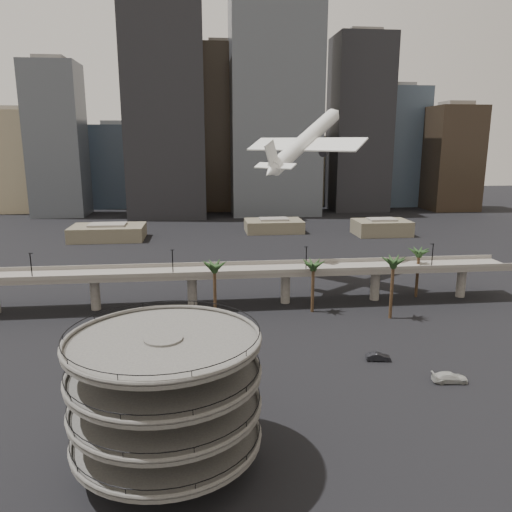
{
  "coord_description": "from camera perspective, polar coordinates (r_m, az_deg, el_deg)",
  "views": [
    {
      "loc": [
        -8.37,
        -57.2,
        37.8
      ],
      "look_at": [
        1.0,
        28.0,
        17.94
      ],
      "focal_mm": 35.0,
      "sensor_mm": 36.0,
      "label": 1
    }
  ],
  "objects": [
    {
      "name": "parking_ramp",
      "position": [
        60.28,
        -10.3,
        -14.83
      ],
      "size": [
        22.2,
        22.2,
        17.35
      ],
      "color": "#4D4B48",
      "rests_on": "ground"
    },
    {
      "name": "overpass",
      "position": [
        116.56,
        -1.94,
        -2.11
      ],
      "size": [
        130.0,
        9.3,
        14.7
      ],
      "color": "slate",
      "rests_on": "ground"
    },
    {
      "name": "skyline",
      "position": [
        275.34,
        -1.42,
        14.18
      ],
      "size": [
        269.0,
        86.0,
        118.43
      ],
      "color": "gray",
      "rests_on": "ground"
    },
    {
      "name": "car_c",
      "position": [
        87.83,
        21.27,
        -12.81
      ],
      "size": [
        5.82,
        2.81,
        1.63
      ],
      "primitive_type": "imported",
      "rotation": [
        0.0,
        0.0,
        1.48
      ],
      "color": "beige",
      "rests_on": "ground"
    },
    {
      "name": "car_a",
      "position": [
        79.34,
        -2.01,
        -14.87
      ],
      "size": [
        4.21,
        2.8,
        1.33
      ],
      "primitive_type": "imported",
      "rotation": [
        0.0,
        0.0,
        1.23
      ],
      "color": "#BF461B",
      "rests_on": "ground"
    },
    {
      "name": "airborne_jet",
      "position": [
        132.98,
        5.66,
        12.94
      ],
      "size": [
        28.38,
        28.53,
        19.76
      ],
      "rotation": [
        0.0,
        -0.45,
        0.8
      ],
      "color": "white",
      "rests_on": "ground"
    },
    {
      "name": "ground",
      "position": [
        69.07,
        1.83,
        -20.15
      ],
      "size": [
        700.0,
        700.0,
        0.0
      ],
      "primitive_type": "plane",
      "color": "black",
      "rests_on": "ground"
    },
    {
      "name": "palm_trees",
      "position": [
        112.02,
        9.37,
        -0.82
      ],
      "size": [
        54.4,
        18.4,
        14.0
      ],
      "color": "#4D3421",
      "rests_on": "ground"
    },
    {
      "name": "low_buildings",
      "position": [
        203.1,
        -1.87,
        3.13
      ],
      "size": [
        135.0,
        27.5,
        6.8
      ],
      "color": "#665E4B",
      "rests_on": "ground"
    },
    {
      "name": "car_b",
      "position": [
        92.01,
        13.8,
        -11.14
      ],
      "size": [
        4.43,
        2.11,
        1.4
      ],
      "primitive_type": "imported",
      "rotation": [
        0.0,
        0.0,
        1.42
      ],
      "color": "black",
      "rests_on": "ground"
    }
  ]
}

